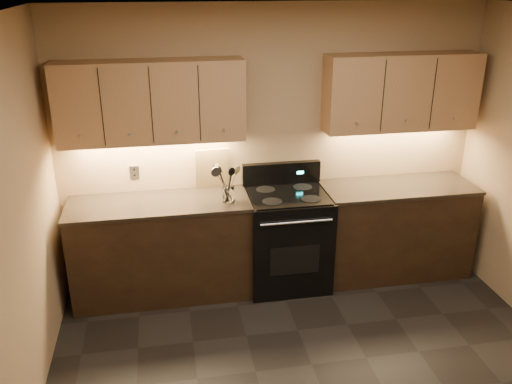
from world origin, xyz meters
TOP-DOWN VIEW (x-y plane):
  - ceiling at (0.00, 0.00)m, footprint 4.00×4.00m
  - wall_back at (0.00, 2.00)m, footprint 4.00×0.04m
  - counter_left at (-1.10, 1.70)m, footprint 1.62×0.62m
  - counter_right at (1.18, 1.70)m, footprint 1.46×0.62m
  - stove at (0.08, 1.68)m, footprint 0.76×0.68m
  - upper_cab_left at (-1.10, 1.85)m, footprint 1.60×0.30m
  - upper_cab_right at (1.18, 1.85)m, footprint 1.44×0.30m
  - outlet_plate at (-1.30, 1.99)m, footprint 0.08×0.01m
  - utensil_crock at (-0.48, 1.61)m, footprint 0.12×0.12m
  - cutting_board at (-0.59, 1.96)m, footprint 0.32×0.10m
  - wooden_spoon at (-0.52, 1.59)m, footprint 0.20×0.10m
  - black_spoon at (-0.49, 1.62)m, footprint 0.10×0.17m
  - black_turner at (-0.48, 1.59)m, footprint 0.18×0.14m
  - steel_spatula at (-0.46, 1.61)m, footprint 0.23×0.15m
  - steel_skimmer at (-0.44, 1.59)m, footprint 0.25×0.14m

SIDE VIEW (x-z plane):
  - counter_left at x=-1.10m, z-range 0.00..0.93m
  - counter_right at x=1.18m, z-range 0.00..0.93m
  - stove at x=0.08m, z-range -0.09..1.05m
  - utensil_crock at x=-0.48m, z-range 0.92..1.06m
  - wooden_spoon at x=-0.52m, z-range 0.95..1.27m
  - black_turner at x=-0.48m, z-range 0.94..1.28m
  - black_spoon at x=-0.49m, z-range 0.94..1.29m
  - outlet_plate at x=-1.30m, z-range 1.06..1.18m
  - steel_skimmer at x=-0.44m, z-range 0.94..1.30m
  - cutting_board at x=-0.59m, z-range 0.93..1.32m
  - steel_spatula at x=-0.46m, z-range 0.94..1.31m
  - wall_back at x=0.00m, z-range 0.00..2.60m
  - upper_cab_left at x=-1.10m, z-range 1.45..2.15m
  - upper_cab_right at x=1.18m, z-range 1.45..2.15m
  - ceiling at x=0.00m, z-range 2.60..2.60m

